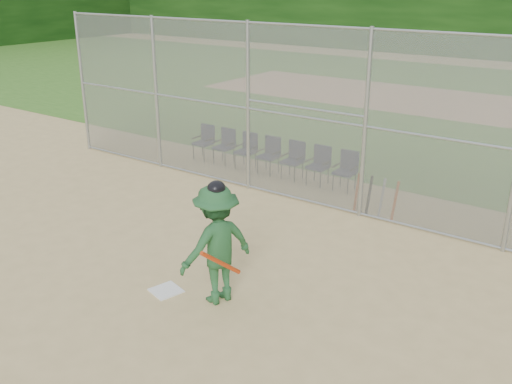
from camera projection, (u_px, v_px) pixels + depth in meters
The scene contains 14 objects.
ground at pixel (167, 300), 9.21m from camera, with size 100.00×100.00×0.00m, color tan.
grass_strip at pixel (478, 107), 22.95m from camera, with size 100.00×100.00×0.00m, color #35661E.
dirt_patch_far at pixel (478, 107), 22.95m from camera, with size 24.00×24.00×0.00m, color tan.
backstop_fence at pixel (323, 117), 12.30m from camera, with size 16.09×0.09×4.00m.
home_plate at pixel (166, 291), 9.47m from camera, with size 0.46×0.46×0.02m, color silver.
batter_at_plate at pixel (217, 244), 8.89m from camera, with size 1.09×1.46×2.05m.
spare_bats at pixel (376, 196), 12.42m from camera, with size 0.96×0.30×0.85m.
chair_0 at pixel (203, 142), 16.23m from camera, with size 0.54×0.52×0.96m, color black, non-canonical shape.
chair_1 at pixel (224, 147), 15.83m from camera, with size 0.54×0.52×0.96m, color black, non-canonical shape.
chair_2 at pixel (245, 151), 15.42m from camera, with size 0.54×0.52×0.96m, color black, non-canonical shape.
chair_3 at pixel (268, 156), 15.02m from camera, with size 0.54×0.52×0.96m, color black, non-canonical shape.
chair_4 at pixel (292, 161), 14.61m from camera, with size 0.54×0.52×0.96m, color black, non-canonical shape.
chair_5 at pixel (318, 166), 14.21m from camera, with size 0.54×0.52×0.96m, color black, non-canonical shape.
chair_6 at pixel (345, 172), 13.80m from camera, with size 0.54×0.52×0.96m, color black, non-canonical shape.
Camera 1 is at (5.81, -5.69, 4.89)m, focal length 40.00 mm.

